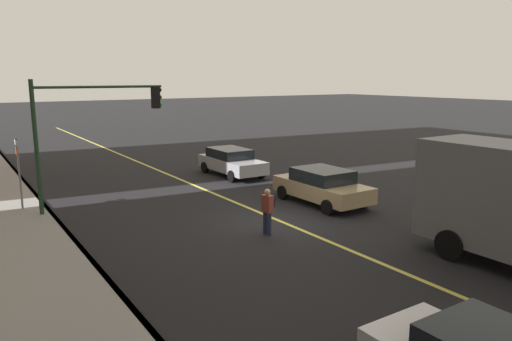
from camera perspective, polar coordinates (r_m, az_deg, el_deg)
ground at (r=17.85m, az=2.78°, el=-6.00°), size 200.00×200.00×0.00m
sidewalk_slab at (r=14.78m, az=-26.21°, el=-10.52°), size 80.00×3.71×0.15m
curb_edge at (r=15.05m, az=-19.41°, el=-9.61°), size 80.00×0.16×0.15m
lane_stripe_center at (r=17.85m, az=2.78°, el=-5.98°), size 80.00×0.16×0.01m
car_tan at (r=20.29m, az=7.84°, el=-1.77°), size 4.40×2.12×1.47m
car_silver at (r=25.97m, az=-2.93°, el=1.10°), size 4.49×1.99×1.44m
pedestrian_with_backpack at (r=16.15m, az=1.41°, el=-4.48°), size 0.41×0.41×1.57m
traffic_light_mast at (r=19.72m, az=-18.91°, el=5.72°), size 0.28×5.04×5.15m
street_sign_post at (r=20.74m, az=-26.31°, el=0.19°), size 0.60×0.08×2.95m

